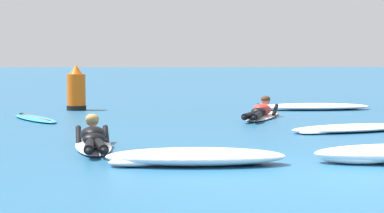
{
  "coord_description": "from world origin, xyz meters",
  "views": [
    {
      "loc": [
        -2.0,
        -8.06,
        1.46
      ],
      "look_at": [
        -0.92,
        5.71,
        0.43
      ],
      "focal_mm": 66.63,
      "sensor_mm": 36.0,
      "label": 1
    }
  ],
  "objects": [
    {
      "name": "ground_plane",
      "position": [
        0.0,
        10.0,
        0.0
      ],
      "size": [
        120.0,
        120.0,
        0.0
      ],
      "primitive_type": "plane",
      "color": "#235B84"
    },
    {
      "name": "surfer_near",
      "position": [
        -2.67,
        2.93,
        0.13
      ],
      "size": [
        0.77,
        2.68,
        0.54
      ],
      "color": "white",
      "rests_on": "ground"
    },
    {
      "name": "surfer_far",
      "position": [
        0.79,
        7.71,
        0.14
      ],
      "size": [
        1.33,
        2.54,
        0.54
      ],
      "color": "white",
      "rests_on": "ground"
    },
    {
      "name": "drifting_surfboard",
      "position": [
        -4.24,
        7.81,
        0.03
      ],
      "size": [
        1.47,
        2.26,
        0.16
      ],
      "color": "#2DB2D1",
      "rests_on": "ground"
    },
    {
      "name": "whitewater_front",
      "position": [
        2.03,
        5.0,
        0.06
      ],
      "size": [
        2.65,
        1.56,
        0.13
      ],
      "color": "white",
      "rests_on": "ground"
    },
    {
      "name": "whitewater_mid_left",
      "position": [
        -1.23,
        1.16,
        0.1
      ],
      "size": [
        2.41,
        0.91,
        0.22
      ],
      "color": "white",
      "rests_on": "ground"
    },
    {
      "name": "whitewater_far_band",
      "position": [
        2.62,
        10.17,
        0.08
      ],
      "size": [
        2.94,
        0.98,
        0.17
      ],
      "color": "white",
      "rests_on": "ground"
    },
    {
      "name": "channel_marker_buoy",
      "position": [
        -3.56,
        10.52,
        0.48
      ],
      "size": [
        0.51,
        0.51,
        1.18
      ],
      "color": "#EA5B0F",
      "rests_on": "ground"
    }
  ]
}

